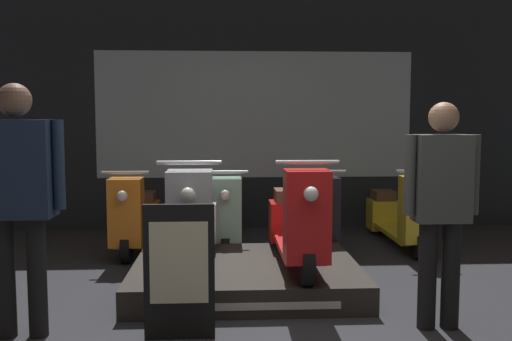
# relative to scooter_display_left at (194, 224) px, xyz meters

# --- Properties ---
(shop_wall_back) EXTENTS (7.75, 0.09, 3.20)m
(shop_wall_back) POSITION_rel_scooter_display_left_xyz_m (0.67, 2.89, 1.00)
(shop_wall_back) COLOR #23282D
(shop_wall_back) RESTS_ON ground_plane
(display_platform) EXTENTS (1.98, 1.60, 0.23)m
(display_platform) POSITION_rel_scooter_display_left_xyz_m (0.45, 0.06, -0.49)
(display_platform) COLOR #2D2823
(display_platform) RESTS_ON ground_plane
(scooter_display_left) EXTENTS (0.48, 1.79, 0.97)m
(scooter_display_left) POSITION_rel_scooter_display_left_xyz_m (0.00, 0.00, 0.00)
(scooter_display_left) COLOR black
(scooter_display_left) RESTS_ON display_platform
(scooter_display_right) EXTENTS (0.48, 1.79, 0.97)m
(scooter_display_right) POSITION_rel_scooter_display_left_xyz_m (0.89, 0.00, 0.00)
(scooter_display_right) COLOR black
(scooter_display_right) RESTS_ON display_platform
(scooter_backrow_0) EXTENTS (0.48, 1.79, 0.97)m
(scooter_backrow_0) POSITION_rel_scooter_display_left_xyz_m (-0.76, 1.63, -0.23)
(scooter_backrow_0) COLOR black
(scooter_backrow_0) RESTS_ON ground_plane
(scooter_backrow_1) EXTENTS (0.48, 1.79, 0.97)m
(scooter_backrow_1) POSITION_rel_scooter_display_left_xyz_m (0.27, 1.63, -0.23)
(scooter_backrow_1) COLOR black
(scooter_backrow_1) RESTS_ON ground_plane
(scooter_backrow_2) EXTENTS (0.48, 1.79, 0.97)m
(scooter_backrow_2) POSITION_rel_scooter_display_left_xyz_m (1.29, 1.63, -0.23)
(scooter_backrow_2) COLOR black
(scooter_backrow_2) RESTS_ON ground_plane
(scooter_backrow_3) EXTENTS (0.48, 1.79, 0.97)m
(scooter_backrow_3) POSITION_rel_scooter_display_left_xyz_m (2.32, 1.63, -0.23)
(scooter_backrow_3) COLOR black
(scooter_backrow_3) RESTS_ON ground_plane
(person_left_browsing) EXTENTS (0.64, 0.27, 1.75)m
(person_left_browsing) POSITION_rel_scooter_display_left_xyz_m (-1.14, -0.97, 0.45)
(person_left_browsing) COLOR black
(person_left_browsing) RESTS_ON ground_plane
(person_right_browsing) EXTENTS (0.54, 0.21, 1.62)m
(person_right_browsing) POSITION_rel_scooter_display_left_xyz_m (1.80, -0.97, 0.34)
(person_right_browsing) COLOR black
(person_right_browsing) RESTS_ON ground_plane
(price_sign_board) EXTENTS (0.48, 0.04, 0.94)m
(price_sign_board) POSITION_rel_scooter_display_left_xyz_m (-0.05, -1.07, -0.13)
(price_sign_board) COLOR black
(price_sign_board) RESTS_ON ground_plane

